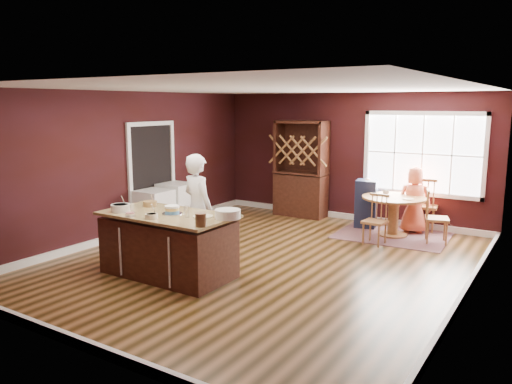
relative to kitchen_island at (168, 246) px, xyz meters
The scene contains 27 objects.
room_shell 1.80m from the kitchen_island, 56.76° to the left, with size 7.00×7.00×7.00m.
window 5.43m from the kitchen_island, 63.75° to the left, with size 2.36×0.10×1.66m, color white, non-canonical shape.
doorway 2.91m from the kitchen_island, 138.05° to the left, with size 0.08×1.26×2.13m, color white, non-canonical shape.
kitchen_island is the anchor object (origin of this frame).
dining_table 4.45m from the kitchen_island, 61.99° to the left, with size 1.18×1.18×0.75m.
baker 0.84m from the kitchen_island, 91.86° to the left, with size 0.63×0.41×1.72m, color white.
layer_cake 0.55m from the kitchen_island, ahead, with size 0.29×0.29×0.12m, color white, non-canonical shape.
bowl_blue 0.89m from the kitchen_island, 158.06° to the right, with size 0.28×0.28×0.11m, color silver.
bowl_yellow 0.81m from the kitchen_island, 156.87° to the left, with size 0.21×0.21×0.08m, color #A08747.
bowl_pink 0.73m from the kitchen_island, 126.22° to the right, with size 0.15×0.15×0.05m, color silver.
bowl_olive 0.62m from the kitchen_island, 84.03° to the right, with size 0.18×0.18×0.07m, color beige.
drinking_glass 0.68m from the kitchen_island, ahead, with size 0.08×0.08×0.15m, color #B1C2CD.
dinner_plate 0.77m from the kitchen_island, ahead, with size 0.28×0.28×0.02m, color #F3E9CA.
white_tub 1.09m from the kitchen_island, 13.60° to the left, with size 0.36×0.36×0.12m, color white.
stoneware_crock 1.11m from the kitchen_island, 20.96° to the right, with size 0.14×0.14×0.17m, color #4C2B19.
rug 4.47m from the kitchen_island, 61.99° to the left, with size 2.00×1.55×0.01m, color brown.
chair_east 4.82m from the kitchen_island, 53.06° to the left, with size 0.41×0.39×0.98m, color olive, non-canonical shape.
chair_south 3.75m from the kitchen_island, 57.90° to the left, with size 0.38×0.36×0.90m, color brown, non-canonical shape.
chair_north 5.26m from the kitchen_island, 61.65° to the left, with size 0.45×0.43×1.08m, color olive, non-canonical shape.
seated_woman 4.96m from the kitchen_island, 61.74° to the left, with size 0.63×0.41×1.29m, color #EC6A46.
high_chair 4.52m from the kitchen_island, 71.74° to the left, with size 0.41×0.41×1.01m, color black, non-canonical shape.
toddler 4.50m from the kitchen_island, 72.62° to the left, with size 0.18×0.14×0.26m, color #8CA5BF, non-canonical shape.
table_plate 4.50m from the kitchen_island, 57.96° to the left, with size 0.21×0.21×0.02m, color beige.
table_cup 4.48m from the kitchen_island, 65.03° to the left, with size 0.12×0.12×0.10m, color silver.
hutch 4.57m from the kitchen_island, 92.38° to the left, with size 1.15×0.48×2.11m, color #341E13.
washer 2.39m from the kitchen_island, 138.47° to the left, with size 0.59×0.57×0.86m, color white.
dryer 2.85m from the kitchen_island, 128.80° to the left, with size 0.62×0.60×0.90m, color silver.
Camera 1 is at (3.97, -6.51, 2.47)m, focal length 35.00 mm.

